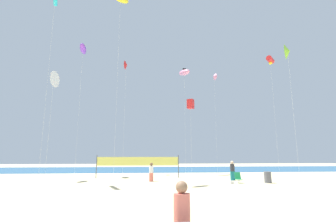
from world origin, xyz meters
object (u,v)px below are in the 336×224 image
Objects in this scene: volleyball_net at (138,162)px; kite_pink_inflatable at (184,73)px; kite_violet_inflatable at (83,49)px; kite_white_delta at (54,79)px; beach_handbag at (232,182)px; trash_barrel at (268,177)px; mother_figure at (182,216)px; kite_red_delta at (126,65)px; kite_red_tube at (270,60)px; kite_pink_delta at (214,77)px; kite_red_box at (191,104)px; beachgoer_charcoal_shirt at (232,170)px; kite_lime_delta at (288,52)px; folding_beach_chair at (238,177)px; beachgoer_white_shirt at (151,171)px.

volleyball_net is 0.59× the size of kite_pink_inflatable.
kite_violet_inflatable is at bearing 153.71° from volleyball_net.
volleyball_net is 0.79× the size of kite_white_delta.
volleyball_net is 28.31× the size of beach_handbag.
kite_violet_inflatable is (-18.77, 9.82, 15.52)m from trash_barrel.
kite_red_delta is (-3.67, 27.36, 14.22)m from mother_figure.
kite_red_tube is (25.25, 2.16, 4.04)m from kite_white_delta.
volleyball_net is at bearing -144.65° from kite_pink_delta.
kite_white_delta is at bearing -160.80° from kite_red_box.
mother_figure is at bearing -99.91° from kite_pink_inflatable.
kite_lime_delta reaches higher than beachgoer_charcoal_shirt.
beachgoer_charcoal_shirt is at bearing -23.55° from kite_violet_inflatable.
volleyball_net is 15.17m from kite_red_delta.
beachgoer_charcoal_shirt is 2.41m from folding_beach_chair.
kite_pink_delta is at bearing 101.47° from kite_lime_delta.
trash_barrel is 23.58m from kite_red_delta.
mother_figure is 18.82m from beachgoer_charcoal_shirt.
kite_red_delta is at bearing -56.80° from beachgoer_charcoal_shirt.
beachgoer_charcoal_shirt is 20.73m from kite_red_delta.
kite_red_box is 0.87× the size of kite_white_delta.
kite_violet_inflatable reaches higher than beachgoer_white_shirt.
beachgoer_white_shirt is 0.11× the size of kite_pink_delta.
folding_beach_chair is at bearing -99.81° from kite_pink_delta.
kite_pink_delta is at bearing 90.63° from trash_barrel.
volleyball_net is 20.61m from kite_red_tube.
trash_barrel is 0.06× the size of kite_violet_inflatable.
kite_violet_inflatable is at bearing 173.04° from kite_red_tube.
trash_barrel is (2.15, -2.58, -0.50)m from beachgoer_charcoal_shirt.
trash_barrel is 0.06× the size of kite_red_tube.
kite_pink_inflatable is (6.22, 6.31, 12.54)m from volleyball_net.
kite_violet_inflatable is (-21.50, 10.08, 3.99)m from kite_lime_delta.
kite_pink_delta reaches higher than trash_barrel.
kite_lime_delta is (6.02, -0.03, 11.89)m from beach_handbag.
kite_violet_inflatable is (-16.25, 9.57, 15.53)m from folding_beach_chair.
kite_pink_inflatable is 11.49m from kite_red_tube.
kite_violet_inflatable reaches higher than folding_beach_chair.
beachgoer_white_shirt is at bearing -40.59° from kite_violet_inflatable.
kite_red_tube reaches higher than beachgoer_white_shirt.
kite_lime_delta is (7.37, -10.44, 2.97)m from kite_red_box.
beachgoer_white_shirt is 20.26m from kite_pink_delta.
beachgoer_white_shirt is 0.19× the size of volleyball_net.
trash_barrel is at bearing -27.61° from kite_violet_inflatable.
kite_white_delta is at bearing 124.83° from folding_beach_chair.
kite_lime_delta is 20.95m from kite_red_delta.
volleyball_net is 0.60× the size of kite_red_tube.
kite_pink_delta reaches higher than mother_figure.
trash_barrel is 0.06× the size of kite_pink_delta.
kite_lime_delta reaches higher than folding_beach_chair.
folding_beach_chair is 17.05m from kite_red_tube.
kite_red_box is at bearing 61.13° from folding_beach_chair.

